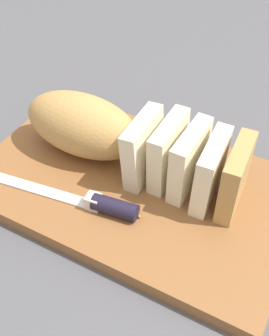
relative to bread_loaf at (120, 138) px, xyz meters
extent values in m
plane|color=#4C4C51|center=(0.04, -0.03, -0.07)|extent=(3.00, 3.00, 0.00)
cube|color=brown|center=(0.04, -0.03, -0.06)|extent=(0.48, 0.30, 0.02)
ellipsoid|color=tan|center=(-0.07, 0.00, 0.00)|extent=(0.20, 0.10, 0.10)
cube|color=beige|center=(0.04, 0.00, 0.00)|extent=(0.03, 0.10, 0.10)
cube|color=beige|center=(0.08, 0.01, 0.00)|extent=(0.03, 0.09, 0.10)
cube|color=beige|center=(0.11, 0.01, 0.00)|extent=(0.02, 0.09, 0.10)
cube|color=beige|center=(0.14, 0.00, 0.00)|extent=(0.03, 0.10, 0.10)
cube|color=tan|center=(0.18, 0.01, 0.00)|extent=(0.03, 0.10, 0.10)
cube|color=silver|center=(-0.10, -0.12, -0.05)|extent=(0.23, 0.05, 0.00)
cylinder|color=black|center=(0.05, -0.09, -0.04)|extent=(0.07, 0.03, 0.02)
cube|color=silver|center=(0.02, -0.10, -0.04)|extent=(0.02, 0.02, 0.02)
sphere|color=#A8753D|center=(0.06, -0.08, -0.05)|extent=(0.01, 0.01, 0.01)
sphere|color=#A8753D|center=(0.10, -0.02, -0.05)|extent=(0.01, 0.01, 0.01)
sphere|color=#A8753D|center=(0.08, -0.08, -0.05)|extent=(0.01, 0.01, 0.01)
camera|label=1|loc=(0.26, -0.42, 0.41)|focal=46.23mm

